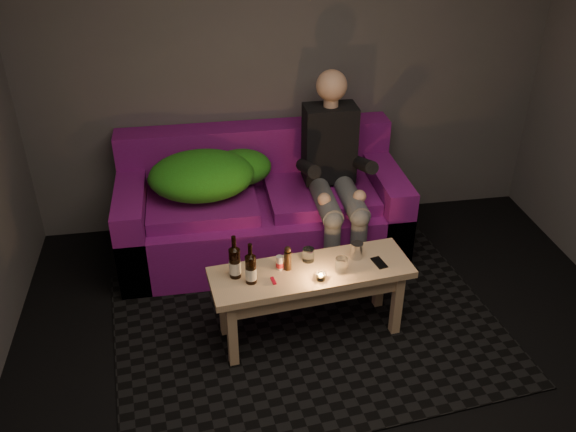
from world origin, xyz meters
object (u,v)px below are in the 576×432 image
object	(u,v)px
sofa	(261,211)
beer_bottle_b	(251,268)
person	(334,169)
steel_cup	(357,250)
coffee_table	(311,281)
beer_bottle_a	(235,262)

from	to	relation	value
sofa	beer_bottle_b	size ratio (longest dim) A/B	7.81
sofa	person	size ratio (longest dim) A/B	1.50
sofa	steel_cup	xyz separation A→B (m)	(0.48, -0.96, 0.23)
sofa	coffee_table	distance (m)	1.06
person	steel_cup	size ratio (longest dim) A/B	13.18
coffee_table	steel_cup	bearing A→B (deg)	14.81
coffee_table	beer_bottle_b	xyz separation A→B (m)	(-0.37, -0.06, 0.19)
beer_bottle_a	beer_bottle_b	world-z (taller)	beer_bottle_a
sofa	coffee_table	xyz separation A→B (m)	(0.18, -1.04, 0.09)
beer_bottle_a	steel_cup	bearing A→B (deg)	5.32
steel_cup	beer_bottle_a	bearing A→B (deg)	-174.68
person	steel_cup	world-z (taller)	person
sofa	steel_cup	size ratio (longest dim) A/B	19.75
beer_bottle_b	steel_cup	size ratio (longest dim) A/B	2.53
person	coffee_table	xyz separation A→B (m)	(-0.34, -0.87, -0.31)
steel_cup	beer_bottle_b	bearing A→B (deg)	-168.14
person	beer_bottle_b	xyz separation A→B (m)	(-0.71, -0.93, -0.12)
person	beer_bottle_a	world-z (taller)	person
beer_bottle_a	beer_bottle_b	distance (m)	0.11
sofa	beer_bottle_b	world-z (taller)	sofa
sofa	steel_cup	distance (m)	1.10
sofa	beer_bottle_a	distance (m)	1.11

